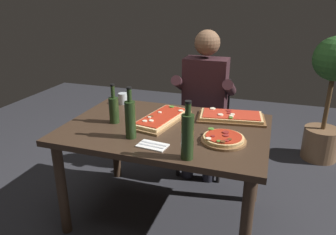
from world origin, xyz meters
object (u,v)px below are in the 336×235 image
(oil_bottle_amber, at_px, (130,118))
(pizza_round_far, at_px, (223,139))
(potted_plant_corner, at_px, (330,91))
(vinegar_bottle_green, at_px, (114,109))
(dining_table, at_px, (166,139))
(pizza_rectangular_left, at_px, (162,118))
(tumbler_near_camera, at_px, (123,99))
(seated_diner, at_px, (204,98))
(diner_chair, at_px, (206,120))
(wine_bottle_dark, at_px, (187,135))
(pizza_rectangular_front, at_px, (231,117))

(oil_bottle_amber, bearing_deg, pizza_round_far, 11.99)
(pizza_round_far, xyz_separation_m, potted_plant_corner, (0.79, 1.51, -0.03))
(oil_bottle_amber, height_order, vinegar_bottle_green, oil_bottle_amber)
(dining_table, relative_size, pizza_rectangular_left, 2.51)
(pizza_rectangular_left, distance_m, potted_plant_corner, 1.82)
(tumbler_near_camera, bearing_deg, pizza_round_far, -27.65)
(pizza_round_far, relative_size, tumbler_near_camera, 3.07)
(seated_diner, bearing_deg, tumbler_near_camera, -148.72)
(oil_bottle_amber, xyz_separation_m, diner_chair, (0.26, 1.10, -0.39))
(pizza_round_far, height_order, wine_bottle_dark, wine_bottle_dark)
(pizza_rectangular_left, bearing_deg, seated_diner, 74.96)
(vinegar_bottle_green, height_order, seated_diner, seated_diner)
(dining_table, xyz_separation_m, seated_diner, (0.11, 0.74, 0.10))
(dining_table, distance_m, pizza_rectangular_front, 0.51)
(diner_chair, bearing_deg, potted_plant_corner, 25.73)
(oil_bottle_amber, bearing_deg, diner_chair, 76.66)
(pizza_rectangular_front, xyz_separation_m, pizza_round_far, (0.01, -0.41, 0.00))
(oil_bottle_amber, height_order, seated_diner, seated_diner)
(wine_bottle_dark, bearing_deg, pizza_round_far, 60.50)
(dining_table, distance_m, vinegar_bottle_green, 0.43)
(pizza_rectangular_left, distance_m, diner_chair, 0.83)
(wine_bottle_dark, bearing_deg, pizza_rectangular_left, 123.30)
(pizza_round_far, height_order, oil_bottle_amber, oil_bottle_amber)
(pizza_round_far, distance_m, tumbler_near_camera, 1.05)
(wine_bottle_dark, bearing_deg, seated_diner, 97.75)
(pizza_rectangular_front, bearing_deg, diner_chair, 118.04)
(pizza_round_far, bearing_deg, potted_plant_corner, 62.34)
(tumbler_near_camera, xyz_separation_m, seated_diner, (0.61, 0.37, -0.04))
(dining_table, height_order, tumbler_near_camera, tumbler_near_camera)
(pizza_rectangular_left, xyz_separation_m, oil_bottle_amber, (-0.09, -0.34, 0.11))
(vinegar_bottle_green, bearing_deg, pizza_round_far, -5.74)
(dining_table, distance_m, potted_plant_corner, 1.85)
(dining_table, xyz_separation_m, potted_plant_corner, (1.21, 1.39, 0.08))
(oil_bottle_amber, height_order, diner_chair, oil_bottle_amber)
(pizza_rectangular_left, bearing_deg, potted_plant_corner, 45.36)
(potted_plant_corner, bearing_deg, pizza_rectangular_left, -134.64)
(vinegar_bottle_green, distance_m, potted_plant_corner, 2.14)
(pizza_round_far, relative_size, vinegar_bottle_green, 1.00)
(pizza_round_far, relative_size, potted_plant_corner, 0.23)
(dining_table, distance_m, pizza_rectangular_left, 0.16)
(diner_chair, bearing_deg, tumbler_near_camera, -141.22)
(pizza_round_far, distance_m, oil_bottle_amber, 0.60)
(pizza_rectangular_front, xyz_separation_m, potted_plant_corner, (0.80, 1.10, -0.03))
(pizza_round_far, xyz_separation_m, oil_bottle_amber, (-0.57, -0.12, 0.11))
(diner_chair, distance_m, potted_plant_corner, 1.25)
(tumbler_near_camera, bearing_deg, pizza_rectangular_left, -31.30)
(oil_bottle_amber, bearing_deg, potted_plant_corner, 50.08)
(oil_bottle_amber, bearing_deg, tumbler_near_camera, 120.09)
(wine_bottle_dark, xyz_separation_m, oil_bottle_amber, (-0.42, 0.16, -0.01))
(pizza_rectangular_left, relative_size, oil_bottle_amber, 1.66)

